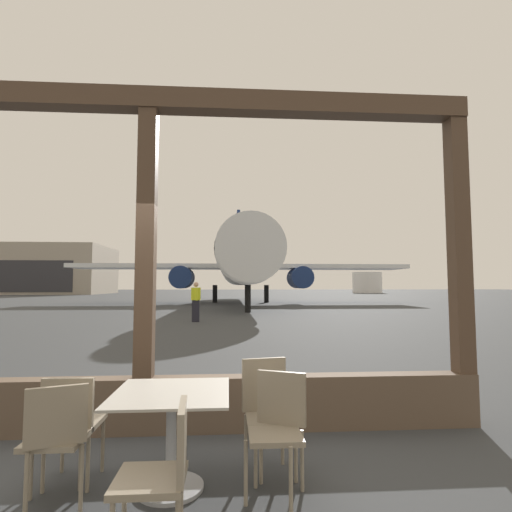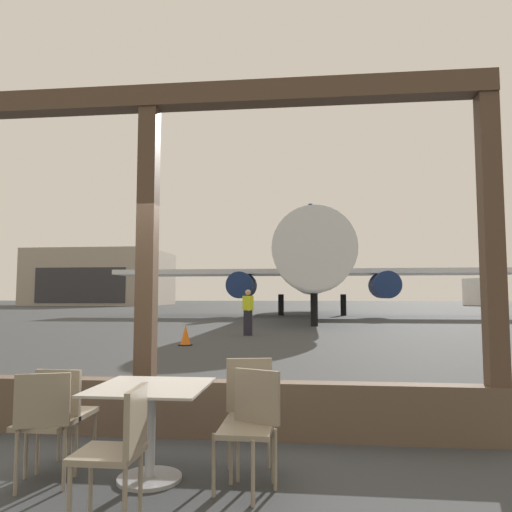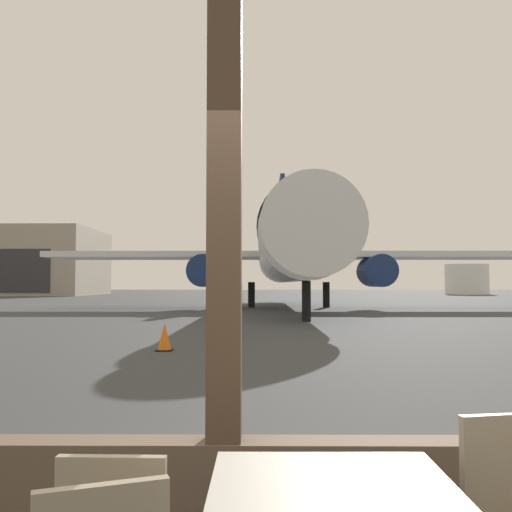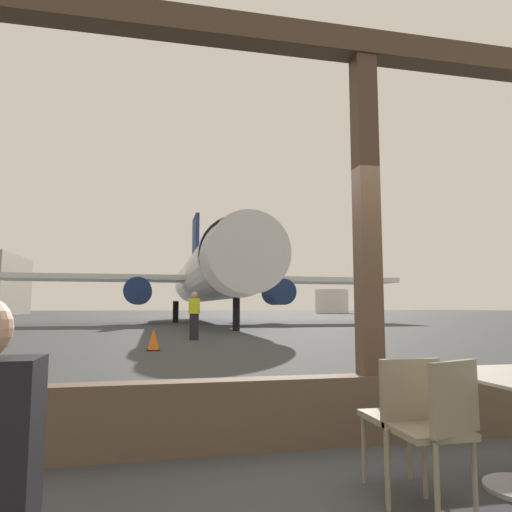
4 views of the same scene
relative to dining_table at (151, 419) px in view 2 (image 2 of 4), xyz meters
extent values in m
plane|color=#383A3D|center=(-0.48, 41.24, -0.48)|extent=(220.00, 220.00, 0.00)
cube|color=brown|center=(-0.48, 1.24, -0.19)|extent=(7.51, 0.24, 0.59)
cube|color=#4C3828|center=(-0.48, 1.24, 3.25)|extent=(7.51, 0.24, 0.24)
cube|color=#4C3828|center=(-0.48, 1.24, 1.32)|extent=(0.20, 0.20, 3.61)
cube|color=#4C3828|center=(3.18, 1.24, 1.32)|extent=(0.20, 0.20, 3.61)
cube|color=#ADA89E|center=(0.00, 0.00, 0.26)|extent=(0.91, 0.91, 0.02)
cylinder|color=#9EA0A5|center=(0.00, 0.00, -0.11)|extent=(0.08, 0.08, 0.73)
cylinder|color=#9EA0A5|center=(0.00, 0.00, -0.46)|extent=(0.52, 0.52, 0.03)
cube|color=gray|center=(-0.80, -0.18, -0.01)|extent=(0.40, 0.40, 0.04)
cube|color=gray|center=(-0.74, -0.35, 0.21)|extent=(0.39, 0.18, 0.40)
cylinder|color=gray|center=(-1.02, -0.08, -0.25)|extent=(0.03, 0.03, 0.47)
cylinder|color=gray|center=(-0.70, 0.04, -0.25)|extent=(0.03, 0.03, 0.47)
cylinder|color=gray|center=(-0.90, -0.40, -0.25)|extent=(0.03, 0.03, 0.47)
cylinder|color=gray|center=(-0.59, -0.28, -0.25)|extent=(0.03, 0.03, 0.47)
cube|color=gray|center=(0.80, 0.18, -0.02)|extent=(0.40, 0.40, 0.04)
cube|color=gray|center=(0.77, 0.36, 0.23)|extent=(0.40, 0.11, 0.46)
cylinder|color=gray|center=(1.00, 0.05, -0.25)|extent=(0.03, 0.03, 0.46)
cylinder|color=gray|center=(0.67, -0.02, -0.25)|extent=(0.03, 0.03, 0.46)
cylinder|color=gray|center=(0.94, 0.38, -0.25)|extent=(0.03, 0.03, 0.46)
cylinder|color=gray|center=(0.60, 0.32, -0.25)|extent=(0.03, 0.03, 0.46)
cube|color=gray|center=(0.80, -0.18, -0.02)|extent=(0.40, 0.40, 0.04)
cube|color=gray|center=(0.88, -0.02, 0.21)|extent=(0.38, 0.20, 0.42)
cylinder|color=gray|center=(0.89, -0.41, -0.25)|extent=(0.03, 0.03, 0.46)
cylinder|color=gray|center=(0.58, -0.27, -0.25)|extent=(0.03, 0.03, 0.46)
cylinder|color=gray|center=(1.03, -0.09, -0.25)|extent=(0.03, 0.03, 0.46)
cylinder|color=gray|center=(0.72, 0.04, -0.25)|extent=(0.03, 0.03, 0.46)
cube|color=gray|center=(0.00, -0.85, 0.00)|extent=(0.40, 0.40, 0.04)
cube|color=gray|center=(0.18, -0.84, 0.22)|extent=(0.07, 0.40, 0.40)
cylinder|color=gray|center=(-0.16, -1.03, -0.24)|extent=(0.03, 0.03, 0.48)
cylinder|color=gray|center=(-0.18, -0.70, -0.24)|extent=(0.03, 0.03, 0.48)
cylinder|color=gray|center=(0.18, -1.01, -0.24)|extent=(0.03, 0.03, 0.48)
cylinder|color=gray|center=(0.16, -0.67, -0.24)|extent=(0.03, 0.03, 0.48)
cube|color=gray|center=(-0.80, 0.18, -0.01)|extent=(0.40, 0.40, 0.04)
cube|color=gray|center=(-0.81, 0.00, 0.20)|extent=(0.40, 0.05, 0.38)
cylinder|color=gray|center=(-0.97, 0.36, -0.25)|extent=(0.03, 0.03, 0.47)
cylinder|color=gray|center=(-0.63, 0.35, -0.25)|extent=(0.03, 0.03, 0.47)
cylinder|color=gray|center=(-0.98, 0.02, -0.25)|extent=(0.03, 0.03, 0.47)
cylinder|color=gray|center=(-0.64, 0.01, -0.25)|extent=(0.03, 0.03, 0.47)
cylinder|color=silver|center=(1.59, 33.11, 3.10)|extent=(3.90, 27.37, 3.90)
cone|color=silver|center=(1.59, 18.13, 3.10)|extent=(3.71, 2.60, 3.71)
cylinder|color=black|center=(1.59, 20.03, 3.25)|extent=(3.98, 0.90, 3.98)
cube|color=silver|center=(-6.33, 32.87, 2.80)|extent=(13.89, 4.20, 0.36)
cube|color=silver|center=(9.51, 32.87, 2.80)|extent=(13.89, 4.20, 0.36)
cylinder|color=navy|center=(-3.57, 31.47, 1.80)|extent=(1.90, 3.20, 1.90)
cylinder|color=navy|center=(6.74, 31.47, 1.80)|extent=(1.90, 3.20, 1.90)
cube|color=navy|center=(1.59, 45.29, 7.45)|extent=(0.36, 4.40, 5.20)
cylinder|color=black|center=(1.59, 20.33, 0.33)|extent=(0.36, 0.36, 1.63)
cylinder|color=black|center=(-0.81, 33.87, 0.33)|extent=(0.44, 0.44, 1.63)
cylinder|color=black|center=(3.99, 33.87, 0.33)|extent=(0.44, 0.44, 1.63)
cube|color=black|center=(-0.99, 14.42, 0.00)|extent=(0.32, 0.20, 0.95)
cube|color=yellow|center=(-0.99, 14.42, 0.75)|extent=(0.40, 0.22, 0.55)
sphere|color=tan|center=(-0.99, 14.42, 1.15)|extent=(0.22, 0.22, 0.22)
cylinder|color=yellow|center=(-0.94, 14.19, 0.72)|extent=(0.09, 0.09, 0.52)
cylinder|color=yellow|center=(-1.04, 14.66, 0.72)|extent=(0.09, 0.09, 0.52)
cone|color=orange|center=(-2.41, 10.53, -0.17)|extent=(0.32, 0.32, 0.62)
cube|color=black|center=(-2.41, 10.53, -0.46)|extent=(0.36, 0.36, 0.03)
cube|color=#9E9384|center=(-33.29, 74.79, 4.03)|extent=(20.60, 16.65, 9.01)
cube|color=#2D2D33|center=(-33.29, 66.41, 2.67)|extent=(14.42, 0.10, 5.41)
cylinder|color=white|center=(30.33, 80.77, 1.73)|extent=(6.22, 6.22, 4.43)
camera|label=1|loc=(0.45, -3.27, 1.12)|focal=27.86mm
camera|label=2|loc=(1.29, -3.93, 1.01)|focal=33.92mm
camera|label=3|loc=(-0.27, -2.05, 1.01)|focal=39.22mm
camera|label=4|loc=(-2.40, -2.74, 0.72)|focal=32.71mm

